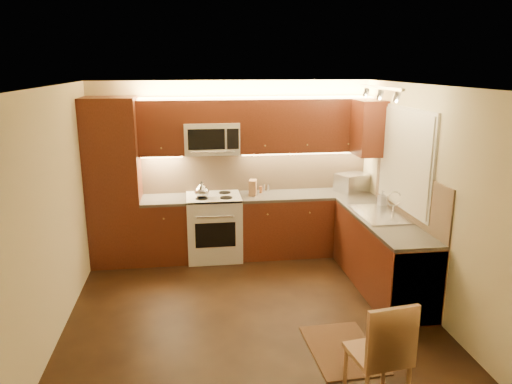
{
  "coord_description": "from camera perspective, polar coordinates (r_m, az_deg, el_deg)",
  "views": [
    {
      "loc": [
        -0.62,
        -4.95,
        2.7
      ],
      "look_at": [
        0.15,
        0.55,
        1.25
      ],
      "focal_mm": 34.1,
      "sensor_mm": 36.0,
      "label": 1
    }
  ],
  "objects": [
    {
      "name": "floor",
      "position": [
        5.68,
        -0.76,
        -13.78
      ],
      "size": [
        4.0,
        4.0,
        0.01
      ],
      "primitive_type": "cube",
      "color": "black",
      "rests_on": "ground"
    },
    {
      "name": "ceiling",
      "position": [
        5.0,
        -0.85,
        12.33
      ],
      "size": [
        4.0,
        4.0,
        0.01
      ],
      "primitive_type": "cube",
      "color": "beige",
      "rests_on": "ground"
    },
    {
      "name": "wall_back",
      "position": [
        7.13,
        -2.8,
        2.87
      ],
      "size": [
        4.0,
        0.01,
        2.5
      ],
      "primitive_type": "cube",
      "color": "beige",
      "rests_on": "ground"
    },
    {
      "name": "wall_front",
      "position": [
        3.35,
        3.54,
        -11.07
      ],
      "size": [
        4.0,
        0.01,
        2.5
      ],
      "primitive_type": "cube",
      "color": "beige",
      "rests_on": "ground"
    },
    {
      "name": "wall_left",
      "position": [
        5.35,
        -22.61,
        -2.28
      ],
      "size": [
        0.01,
        4.0,
        2.5
      ],
      "primitive_type": "cube",
      "color": "beige",
      "rests_on": "ground"
    },
    {
      "name": "wall_right",
      "position": [
        5.79,
        19.25,
        -0.72
      ],
      "size": [
        0.01,
        4.0,
        2.5
      ],
      "primitive_type": "cube",
      "color": "beige",
      "rests_on": "ground"
    },
    {
      "name": "pantry",
      "position": [
        6.91,
        -16.32,
        1.06
      ],
      "size": [
        0.7,
        0.6,
        2.3
      ],
      "primitive_type": "cube",
      "color": "#401A0D",
      "rests_on": "floor"
    },
    {
      "name": "base_cab_back_left",
      "position": [
        7.04,
        -10.57,
        -4.44
      ],
      "size": [
        0.62,
        0.6,
        0.86
      ],
      "primitive_type": "cube",
      "color": "#401A0D",
      "rests_on": "floor"
    },
    {
      "name": "counter_back_left",
      "position": [
        6.91,
        -10.74,
        -0.91
      ],
      "size": [
        0.62,
        0.6,
        0.04
      ],
      "primitive_type": "cube",
      "color": "#32302E",
      "rests_on": "base_cab_back_left"
    },
    {
      "name": "base_cab_back_right",
      "position": [
        7.22,
        5.76,
        -3.77
      ],
      "size": [
        1.92,
        0.6,
        0.86
      ],
      "primitive_type": "cube",
      "color": "#401A0D",
      "rests_on": "floor"
    },
    {
      "name": "counter_back_right",
      "position": [
        7.1,
        5.85,
        -0.32
      ],
      "size": [
        1.92,
        0.6,
        0.04
      ],
      "primitive_type": "cube",
      "color": "#32302E",
      "rests_on": "base_cab_back_right"
    },
    {
      "name": "base_cab_right",
      "position": [
        6.26,
        14.5,
        -7.13
      ],
      "size": [
        0.6,
        2.0,
        0.86
      ],
      "primitive_type": "cube",
      "color": "#401A0D",
      "rests_on": "floor"
    },
    {
      "name": "counter_right",
      "position": [
        6.11,
        14.77,
        -3.2
      ],
      "size": [
        0.6,
        2.0,
        0.04
      ],
      "primitive_type": "cube",
      "color": "#32302E",
      "rests_on": "base_cab_right"
    },
    {
      "name": "dishwasher",
      "position": [
        5.67,
        17.18,
        -9.66
      ],
      "size": [
        0.58,
        0.6,
        0.84
      ],
      "primitive_type": "cube",
      "color": "silver",
      "rests_on": "floor"
    },
    {
      "name": "backsplash_back",
      "position": [
        7.17,
        -0.0,
        2.55
      ],
      "size": [
        3.3,
        0.02,
        0.6
      ],
      "primitive_type": "cube",
      "color": "#A28263",
      "rests_on": "wall_back"
    },
    {
      "name": "backsplash_right",
      "position": [
        6.14,
        17.46,
        -0.2
      ],
      "size": [
        0.02,
        2.0,
        0.6
      ],
      "primitive_type": "cube",
      "color": "#A28263",
      "rests_on": "wall_right"
    },
    {
      "name": "upper_cab_back_left",
      "position": [
        6.84,
        -11.09,
        7.43
      ],
      "size": [
        0.62,
        0.35,
        0.75
      ],
      "primitive_type": "cube",
      "color": "#401A0D",
      "rests_on": "wall_back"
    },
    {
      "name": "upper_cab_back_right",
      "position": [
        7.03,
        5.82,
        7.81
      ],
      "size": [
        1.92,
        0.35,
        0.75
      ],
      "primitive_type": "cube",
      "color": "#401A0D",
      "rests_on": "wall_back"
    },
    {
      "name": "upper_cab_bridge",
      "position": [
        6.81,
        -5.31,
        9.47
      ],
      "size": [
        0.76,
        0.35,
        0.31
      ],
      "primitive_type": "cube",
      "color": "#401A0D",
      "rests_on": "wall_back"
    },
    {
      "name": "upper_cab_right_corner",
      "position": [
        6.86,
        13.1,
        7.34
      ],
      "size": [
        0.35,
        0.5,
        0.75
      ],
      "primitive_type": "cube",
      "color": "#401A0D",
      "rests_on": "wall_right"
    },
    {
      "name": "stove",
      "position": [
        7.01,
        -4.93,
        -4.08
      ],
      "size": [
        0.76,
        0.65,
        0.92
      ],
      "primitive_type": null,
      "color": "silver",
      "rests_on": "floor"
    },
    {
      "name": "microwave",
      "position": [
        6.84,
        -5.23,
        6.33
      ],
      "size": [
        0.76,
        0.38,
        0.44
      ],
      "primitive_type": null,
      "color": "silver",
      "rests_on": "wall_back"
    },
    {
      "name": "window_frame",
      "position": [
        6.19,
        17.12,
        3.73
      ],
      "size": [
        0.03,
        1.44,
        1.24
      ],
      "primitive_type": "cube",
      "color": "silver",
      "rests_on": "wall_right"
    },
    {
      "name": "window_blinds",
      "position": [
        6.18,
        16.95,
        3.73
      ],
      "size": [
        0.02,
        1.36,
        1.16
      ],
      "primitive_type": "cube",
      "color": "silver",
      "rests_on": "wall_right"
    },
    {
      "name": "sink",
      "position": [
        6.22,
        14.31,
        -1.96
      ],
      "size": [
        0.52,
        0.86,
        0.15
      ],
      "primitive_type": null,
      "color": "silver",
      "rests_on": "counter_right"
    },
    {
      "name": "faucet",
      "position": [
        6.27,
        15.87,
        -1.22
      ],
      "size": [
        0.2,
        0.04,
        0.3
      ],
      "primitive_type": null,
      "color": "silver",
      "rests_on": "counter_right"
    },
    {
      "name": "track_light_bar",
      "position": [
        5.78,
        14.4,
        11.8
      ],
      "size": [
        0.04,
        1.2,
        0.03
      ],
      "primitive_type": "cube",
      "color": "silver",
      "rests_on": "ceiling"
    },
    {
      "name": "kettle",
      "position": [
        6.75,
        -6.4,
        0.26
      ],
      "size": [
        0.24,
        0.24,
        0.24
      ],
      "primitive_type": null,
      "rotation": [
        0.0,
        0.0,
        -0.17
      ],
      "color": "silver",
      "rests_on": "stove"
    },
    {
      "name": "toaster_oven",
      "position": [
        7.28,
        11.23,
        1.1
      ],
      "size": [
        0.54,
        0.48,
        0.27
      ],
      "primitive_type": "cube",
      "rotation": [
        0.0,
        0.0,
        0.41
      ],
      "color": "silver",
      "rests_on": "counter_back_right"
    },
    {
      "name": "knife_block",
      "position": [
        6.93,
        -0.38,
        0.52
      ],
      "size": [
        0.14,
        0.18,
        0.22
      ],
      "primitive_type": "cube",
      "rotation": [
        0.0,
        0.0,
        -0.26
      ],
      "color": "#AC734D",
      "rests_on": "counter_back_right"
    },
    {
      "name": "spice_jar_a",
      "position": [
        7.17,
        1.4,
        0.49
      ],
      "size": [
        0.04,
        0.04,
        0.1
      ],
      "primitive_type": "cylinder",
      "rotation": [
        0.0,
        0.0,
        0.04
      ],
      "color": "silver",
      "rests_on": "counter_back_right"
    },
    {
      "name": "spice_jar_b",
      "position": [
        7.2,
        0.96,
        0.52
      ],
      "size": [
        0.05,
        0.05,
        0.09
      ],
      "primitive_type": "cylinder",
      "rotation": [
        0.0,
        0.0,
        0.32
      ],
      "color": "brown",
      "rests_on": "counter_back_right"
    },
    {
      "name": "spice_jar_c",
      "position": [
        7.15,
        0.91,
        0.49
      ],
      "size": [
        0.05,
        0.05,
        0.11
      ],
      "primitive_type": "cylinder",
      "rotation": [
        0.0,
        0.0,
        -0.32
      ],
      "color": "silver",
      "rests_on": "counter_back_right"
    },
    {
      "name": "spice_jar_d",
      "position": [
        7.07,
        0.57,
        0.29
      ],
      "size": [
        0.05,
        0.05,
        0.1
      ],
      "primitive_type": "cylinder",
      "rotation": [
        0.0,
        0.0,
        0.14
      ],
      "color": "#94542C",
      "rests_on": "counter_back_right"
    },
    {
      "name": "soap_bottle",
      "position": [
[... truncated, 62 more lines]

